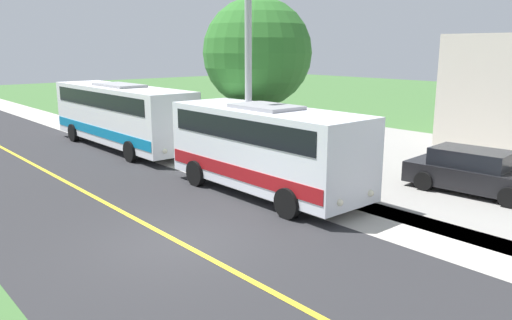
{
  "coord_description": "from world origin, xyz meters",
  "views": [
    {
      "loc": [
        6.2,
        10.16,
        4.75
      ],
      "look_at": [
        -3.5,
        -1.06,
        1.4
      ],
      "focal_mm": 35.13,
      "sensor_mm": 36.0,
      "label": 1
    }
  ],
  "objects_px": {
    "shuttle_bus_front": "(266,145)",
    "transit_bus_rear": "(121,113)",
    "tree_curbside": "(257,53)",
    "parked_car_near": "(474,172)",
    "street_light_pole": "(245,62)"
  },
  "relations": [
    {
      "from": "shuttle_bus_front",
      "to": "street_light_pole",
      "type": "bearing_deg",
      "value": -103.64
    },
    {
      "from": "tree_curbside",
      "to": "parked_car_near",
      "type": "bearing_deg",
      "value": 106.45
    },
    {
      "from": "transit_bus_rear",
      "to": "shuttle_bus_front",
      "type": "bearing_deg",
      "value": 90.3
    },
    {
      "from": "transit_bus_rear",
      "to": "parked_car_near",
      "type": "height_order",
      "value": "transit_bus_rear"
    },
    {
      "from": "transit_bus_rear",
      "to": "street_light_pole",
      "type": "bearing_deg",
      "value": 92.61
    },
    {
      "from": "transit_bus_rear",
      "to": "tree_curbside",
      "type": "xyz_separation_m",
      "value": [
        -2.93,
        6.58,
        2.83
      ]
    },
    {
      "from": "shuttle_bus_front",
      "to": "tree_curbside",
      "type": "xyz_separation_m",
      "value": [
        -2.88,
        -3.74,
        2.89
      ]
    },
    {
      "from": "parked_car_near",
      "to": "tree_curbside",
      "type": "xyz_separation_m",
      "value": [
        2.43,
        -8.22,
        3.82
      ]
    },
    {
      "from": "transit_bus_rear",
      "to": "street_light_pole",
      "type": "distance_m",
      "value": 9.26
    },
    {
      "from": "tree_curbside",
      "to": "shuttle_bus_front",
      "type": "bearing_deg",
      "value": 52.45
    },
    {
      "from": "street_light_pole",
      "to": "parked_car_near",
      "type": "height_order",
      "value": "street_light_pole"
    },
    {
      "from": "street_light_pole",
      "to": "parked_car_near",
      "type": "relative_size",
      "value": 1.7
    },
    {
      "from": "street_light_pole",
      "to": "transit_bus_rear",
      "type": "bearing_deg",
      "value": -87.39
    },
    {
      "from": "street_light_pole",
      "to": "parked_car_near",
      "type": "xyz_separation_m",
      "value": [
        -4.95,
        5.92,
        -3.58
      ]
    },
    {
      "from": "shuttle_bus_front",
      "to": "transit_bus_rear",
      "type": "height_order",
      "value": "transit_bus_rear"
    }
  ]
}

